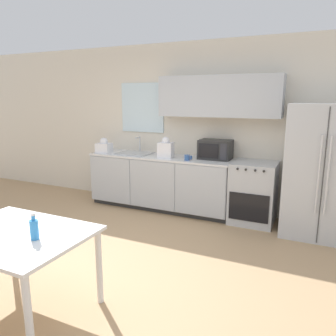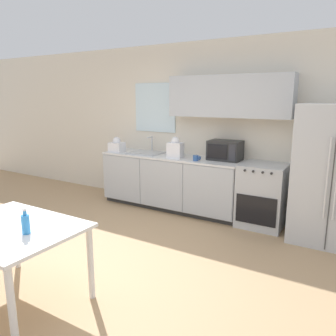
# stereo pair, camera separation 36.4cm
# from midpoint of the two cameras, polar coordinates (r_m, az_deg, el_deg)

# --- Properties ---
(ground_plane) EXTENTS (12.00, 12.00, 0.00)m
(ground_plane) POSITION_cam_midpoint_polar(r_m,az_deg,el_deg) (3.80, -7.24, -16.71)
(ground_plane) COLOR tan
(wall_back) EXTENTS (12.00, 0.38, 2.70)m
(wall_back) POSITION_cam_midpoint_polar(r_m,az_deg,el_deg) (5.38, 8.72, 7.80)
(wall_back) COLOR beige
(wall_back) RESTS_ON ground_plane
(kitchen_counter) EXTENTS (2.42, 0.64, 0.89)m
(kitchen_counter) POSITION_cam_midpoint_polar(r_m,az_deg,el_deg) (5.47, 2.38, -2.44)
(kitchen_counter) COLOR #333333
(kitchen_counter) RESTS_ON ground_plane
(oven_range) EXTENTS (0.64, 0.63, 0.91)m
(oven_range) POSITION_cam_midpoint_polar(r_m,az_deg,el_deg) (4.96, 18.16, -4.56)
(oven_range) COLOR #B7BABC
(oven_range) RESTS_ON ground_plane
(refrigerator) EXTENTS (0.94, 0.80, 1.76)m
(refrigerator) POSITION_cam_midpoint_polar(r_m,az_deg,el_deg) (4.69, 29.06, -1.09)
(refrigerator) COLOR silver
(refrigerator) RESTS_ON ground_plane
(kitchen_sink) EXTENTS (0.55, 0.45, 0.27)m
(kitchen_sink) POSITION_cam_midpoint_polar(r_m,az_deg,el_deg) (5.62, -1.94, 2.75)
(kitchen_sink) COLOR #B7BABC
(kitchen_sink) RESTS_ON kitchen_counter
(microwave) EXTENTS (0.49, 0.35, 0.30)m
(microwave) POSITION_cam_midpoint_polar(r_m,az_deg,el_deg) (5.09, 11.94, 3.01)
(microwave) COLOR #282828
(microwave) RESTS_ON kitchen_counter
(coffee_mug) EXTENTS (0.12, 0.08, 0.08)m
(coffee_mug) POSITION_cam_midpoint_polar(r_m,az_deg,el_deg) (4.97, 7.02, 1.72)
(coffee_mug) COLOR #335999
(coffee_mug) RESTS_ON kitchen_counter
(grocery_bag_0) EXTENTS (0.25, 0.22, 0.26)m
(grocery_bag_0) POSITION_cam_midpoint_polar(r_m,az_deg,el_deg) (5.80, -7.14, 3.86)
(grocery_bag_0) COLOR white
(grocery_bag_0) RESTS_ON kitchen_counter
(grocery_bag_1) EXTENTS (0.25, 0.22, 0.33)m
(grocery_bag_1) POSITION_cam_midpoint_polar(r_m,az_deg,el_deg) (5.18, 3.31, 3.35)
(grocery_bag_1) COLOR white
(grocery_bag_1) RESTS_ON kitchen_counter
(dining_table) EXTENTS (1.22, 0.91, 0.73)m
(dining_table) POSITION_cam_midpoint_polar(r_m,az_deg,el_deg) (3.17, -22.77, -10.94)
(dining_table) COLOR white
(dining_table) RESTS_ON ground_plane
(drink_bottle) EXTENTS (0.07, 0.07, 0.22)m
(drink_bottle) POSITION_cam_midpoint_polar(r_m,az_deg,el_deg) (2.89, -20.27, -9.13)
(drink_bottle) COLOR #338CD8
(drink_bottle) RESTS_ON dining_table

